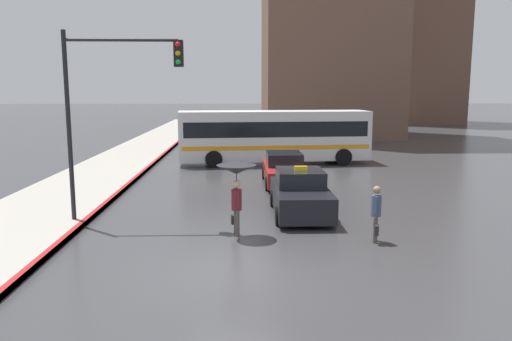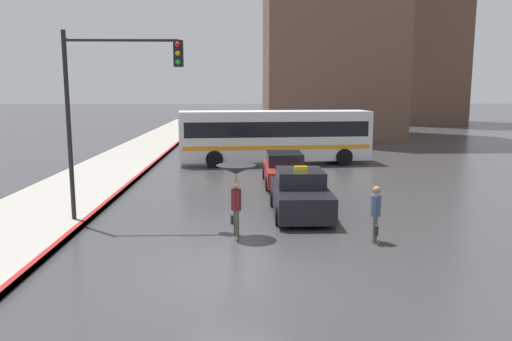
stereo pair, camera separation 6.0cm
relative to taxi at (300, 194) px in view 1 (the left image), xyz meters
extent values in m
plane|color=#38383A|center=(-2.14, -5.57, -0.71)|extent=(300.00, 300.00, 0.00)
cube|color=maroon|center=(-7.07, -5.57, -0.62)|extent=(0.16, 120.00, 0.18)
cube|color=black|center=(0.00, -0.04, -0.13)|extent=(1.80, 4.24, 0.82)
cube|color=black|center=(0.00, 0.17, 0.56)|extent=(1.58, 1.91, 0.56)
cylinder|color=black|center=(0.85, -1.36, -0.41)|extent=(0.20, 0.60, 0.60)
cylinder|color=black|center=(-0.86, -1.36, -0.41)|extent=(0.20, 0.60, 0.60)
cylinder|color=black|center=(0.85, 1.27, -0.41)|extent=(0.20, 0.60, 0.60)
cylinder|color=black|center=(-0.86, 1.27, -0.41)|extent=(0.20, 0.60, 0.60)
cube|color=yellow|center=(0.00, -0.04, 0.92)|extent=(0.44, 0.16, 0.16)
cube|color=maroon|center=(-0.03, 5.68, -0.19)|extent=(1.80, 4.62, 0.70)
cube|color=black|center=(-0.03, 5.91, 0.44)|extent=(1.58, 2.08, 0.56)
cylinder|color=black|center=(0.82, 4.25, -0.41)|extent=(0.20, 0.60, 0.60)
cylinder|color=black|center=(-0.89, 4.25, -0.41)|extent=(0.20, 0.60, 0.60)
cylinder|color=black|center=(0.82, 7.12, -0.41)|extent=(0.20, 0.60, 0.60)
cylinder|color=black|center=(-0.89, 7.12, -0.41)|extent=(0.20, 0.60, 0.60)
cube|color=silver|center=(-0.07, 12.19, 0.96)|extent=(11.17, 3.48, 2.81)
cube|color=black|center=(-0.07, 12.19, 1.38)|extent=(10.63, 3.45, 0.86)
cube|color=orange|center=(-0.07, 12.19, 0.37)|extent=(10.85, 3.48, 0.24)
cylinder|color=black|center=(3.65, 13.73, -0.23)|extent=(0.98, 0.37, 0.96)
cylinder|color=black|center=(3.87, 11.34, -0.23)|extent=(0.98, 0.37, 0.96)
cylinder|color=black|center=(-3.73, 13.07, -0.23)|extent=(0.98, 0.37, 0.96)
cylinder|color=black|center=(-3.52, 10.68, -0.23)|extent=(0.98, 0.37, 0.96)
cylinder|color=#4C473D|center=(-2.17, -2.61, -0.32)|extent=(0.14, 0.14, 0.78)
cylinder|color=#4C473D|center=(-2.22, -2.39, -0.32)|extent=(0.14, 0.14, 0.78)
cylinder|color=maroon|center=(-2.19, -2.50, 0.38)|extent=(0.37, 0.37, 0.62)
sphere|color=#DBAD89|center=(-2.19, -2.50, 0.86)|extent=(0.23, 0.23, 0.23)
cylinder|color=maroon|center=(-2.15, -2.69, 0.43)|extent=(0.08, 0.08, 0.53)
cylinder|color=maroon|center=(-2.23, -2.31, 0.43)|extent=(0.08, 0.08, 0.53)
cone|color=#232328|center=(-2.19, -2.50, 1.28)|extent=(1.16, 1.16, 0.26)
cylinder|color=black|center=(-2.19, -2.50, 0.94)|extent=(0.02, 0.02, 0.69)
cube|color=#262628|center=(-2.30, -2.25, -0.28)|extent=(0.14, 0.20, 0.28)
cylinder|color=#4C473D|center=(1.78, -3.13, -0.33)|extent=(0.15, 0.15, 0.75)
cylinder|color=#4C473D|center=(1.72, -3.34, -0.33)|extent=(0.15, 0.15, 0.75)
cylinder|color=#3D4C6B|center=(1.75, -3.24, 0.34)|extent=(0.35, 0.35, 0.60)
sphere|color=#997051|center=(1.75, -3.24, 0.80)|extent=(0.22, 0.22, 0.22)
cylinder|color=#3D4C6B|center=(1.80, -3.07, 0.39)|extent=(0.09, 0.09, 0.51)
cylinder|color=#3D4C6B|center=(1.70, -3.41, 0.39)|extent=(0.09, 0.09, 0.51)
cube|color=#262628|center=(1.72, -3.50, -0.29)|extent=(0.15, 0.20, 0.28)
cylinder|color=black|center=(-7.42, -1.06, 2.33)|extent=(0.14, 0.14, 6.08)
cylinder|color=black|center=(-5.68, -1.06, 5.07)|extent=(3.47, 0.10, 0.10)
cube|color=black|center=(-3.95, -1.06, 4.67)|extent=(0.28, 0.28, 0.80)
sphere|color=red|center=(-3.95, -1.22, 4.93)|extent=(0.16, 0.16, 0.16)
sphere|color=orange|center=(-3.95, -1.22, 4.67)|extent=(0.16, 0.16, 0.16)
sphere|color=green|center=(-3.95, -1.22, 4.41)|extent=(0.16, 0.16, 0.16)
camera|label=1|loc=(-2.11, -16.81, 3.56)|focal=35.00mm
camera|label=2|loc=(-2.05, -16.81, 3.56)|focal=35.00mm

